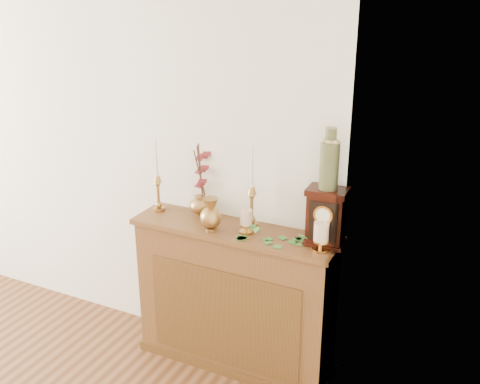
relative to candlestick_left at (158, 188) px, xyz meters
The scene contains 10 objects.
console_shelf 0.84m from the candlestick_left, ahead, with size 1.24×0.34×0.93m.
candlestick_left is the anchor object (origin of this frame).
candlestick_center 0.62m from the candlestick_left, ahead, with size 0.08×0.08×0.49m.
bud_vase 0.46m from the candlestick_left, 16.41° to the right, with size 0.12×0.12×0.20m.
ginger_jar 0.29m from the candlestick_left, 17.86° to the left, with size 0.19×0.20×0.47m.
pillar_candle_left 0.64m from the candlestick_left, ahead, with size 0.08×0.08×0.15m.
pillar_candle_right 1.09m from the candlestick_left, ahead, with size 0.09×0.09×0.17m.
ivy_garland 0.81m from the candlestick_left, ahead, with size 0.43×0.19×0.08m.
mantel_clock 1.07m from the candlestick_left, ahead, with size 0.22×0.16×0.32m.
ceramic_vase 1.12m from the candlestick_left, ahead, with size 0.10×0.10×0.33m.
Camera 1 is at (2.73, -0.54, 2.27)m, focal length 42.00 mm.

